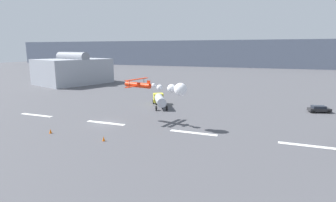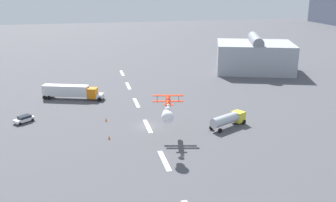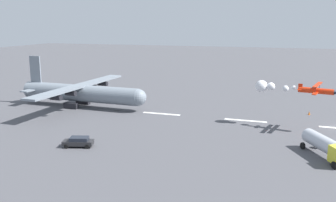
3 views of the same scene
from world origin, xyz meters
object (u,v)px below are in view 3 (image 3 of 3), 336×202
traffic_cone_far (309,113)px  cargo_transport_plane (84,93)px  stunt_biplane_red (281,88)px  fuel_tanker_truck (326,146)px  airport_staff_sedan (78,142)px

traffic_cone_far → cargo_transport_plane: bearing=9.8°
cargo_transport_plane → stunt_biplane_red: size_ratio=2.42×
cargo_transport_plane → traffic_cone_far: cargo_transport_plane is taller
fuel_tanker_truck → traffic_cone_far: fuel_tanker_truck is taller
stunt_biplane_red → traffic_cone_far: 13.64m
airport_staff_sedan → cargo_transport_plane: bearing=-61.0°
airport_staff_sedan → traffic_cone_far: bearing=-136.5°
cargo_transport_plane → airport_staff_sedan: size_ratio=6.91×
cargo_transport_plane → traffic_cone_far: bearing=-170.2°
cargo_transport_plane → airport_staff_sedan: 27.41m
airport_staff_sedan → fuel_tanker_truck: bearing=-169.1°
cargo_transport_plane → airport_staff_sedan: cargo_transport_plane is taller
stunt_biplane_red → fuel_tanker_truck: stunt_biplane_red is taller
fuel_tanker_truck → cargo_transport_plane: bearing=-19.7°
fuel_tanker_truck → airport_staff_sedan: fuel_tanker_truck is taller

